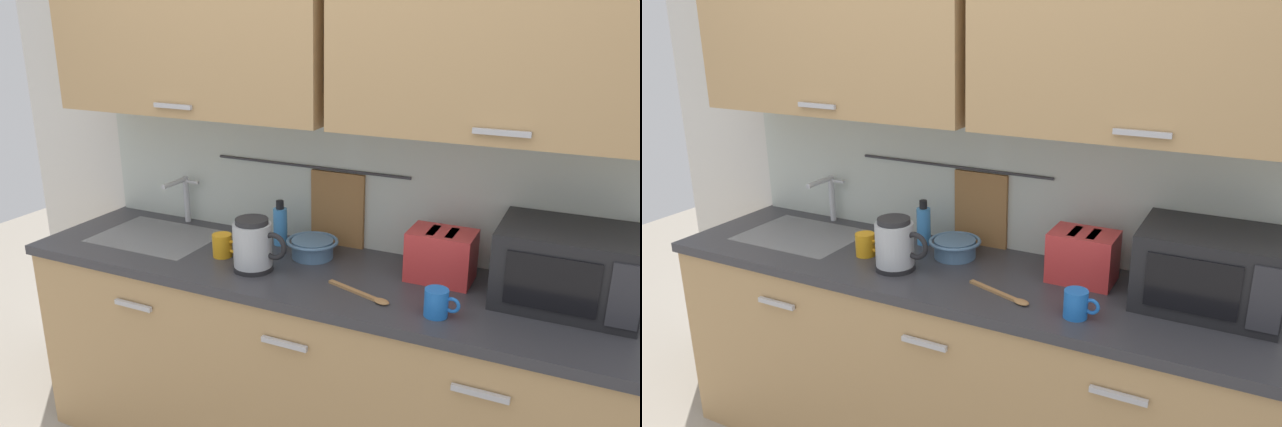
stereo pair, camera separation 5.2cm
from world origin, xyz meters
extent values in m
cube|color=tan|center=(0.00, 0.30, 0.43)|extent=(2.50, 0.60, 0.86)
cube|color=#B7B7BC|center=(-0.69, -0.01, 0.74)|extent=(0.18, 0.02, 0.02)
cube|color=#B7B7BC|center=(0.00, -0.01, 0.74)|extent=(0.18, 0.02, 0.02)
cube|color=#B7B7BC|center=(0.69, -0.01, 0.74)|extent=(0.18, 0.02, 0.02)
cube|color=#333338|center=(0.00, 0.30, 0.88)|extent=(2.53, 0.63, 0.04)
cube|color=#9EA0A5|center=(-0.83, 0.32, 0.85)|extent=(0.52, 0.38, 0.09)
cube|color=silver|center=(0.00, 0.63, 1.25)|extent=(3.70, 0.06, 2.50)
cube|color=beige|center=(0.00, 0.59, 1.18)|extent=(2.50, 0.01, 0.55)
cube|color=tan|center=(-0.64, 0.43, 1.80)|extent=(1.23, 0.33, 0.70)
cube|color=#B7B7BC|center=(-0.64, 0.26, 1.50)|extent=(0.18, 0.01, 0.02)
cube|color=tan|center=(0.64, 0.43, 1.80)|extent=(1.23, 0.33, 0.70)
cube|color=#B7B7BC|center=(0.64, 0.26, 1.50)|extent=(0.18, 0.01, 0.02)
cylinder|color=#333338|center=(-0.20, 0.58, 1.23)|extent=(0.90, 0.01, 0.01)
cube|color=olive|center=(-0.06, 0.58, 1.05)|extent=(0.24, 0.02, 0.34)
cylinder|color=#B2B5BA|center=(-0.83, 0.55, 1.01)|extent=(0.03, 0.03, 0.22)
cylinder|color=#B2B5BA|center=(-0.83, 0.47, 1.11)|extent=(0.02, 0.16, 0.02)
cube|color=#B2B5BA|center=(-0.79, 0.55, 1.10)|extent=(0.07, 0.02, 0.01)
cube|color=black|center=(0.87, 0.41, 1.04)|extent=(0.46, 0.34, 0.27)
cube|color=black|center=(0.84, 0.24, 1.04)|extent=(0.29, 0.01, 0.18)
cube|color=#2D2D33|center=(1.05, 0.24, 1.04)|extent=(0.09, 0.01, 0.21)
cylinder|color=black|center=(-0.25, 0.19, 0.91)|extent=(0.16, 0.16, 0.02)
cylinder|color=#B2B7BC|center=(-0.25, 0.19, 1.00)|extent=(0.15, 0.15, 0.17)
cylinder|color=#262628|center=(-0.25, 0.19, 1.10)|extent=(0.13, 0.13, 0.02)
torus|color=black|center=(-0.15, 0.19, 1.01)|extent=(0.11, 0.02, 0.11)
cylinder|color=#3F8CD8|center=(-0.28, 0.48, 0.98)|extent=(0.06, 0.06, 0.16)
cylinder|color=black|center=(-0.28, 0.48, 1.08)|extent=(0.03, 0.03, 0.04)
cylinder|color=orange|center=(-0.43, 0.25, 0.95)|extent=(0.08, 0.08, 0.09)
torus|color=orange|center=(-0.38, 0.25, 0.95)|extent=(0.06, 0.01, 0.06)
cylinder|color=#4C7093|center=(-0.09, 0.40, 0.94)|extent=(0.17, 0.17, 0.07)
torus|color=#4C7093|center=(-0.09, 0.40, 0.97)|extent=(0.21, 0.21, 0.01)
cube|color=red|center=(0.43, 0.42, 1.00)|extent=(0.24, 0.17, 0.19)
cube|color=black|center=(0.40, 0.42, 1.08)|extent=(0.03, 0.12, 0.01)
cube|color=black|center=(0.47, 0.42, 1.08)|extent=(0.03, 0.12, 0.01)
cube|color=black|center=(0.31, 0.42, 1.02)|extent=(0.02, 0.02, 0.02)
cylinder|color=blue|center=(0.50, 0.12, 0.95)|extent=(0.08, 0.08, 0.09)
torus|color=blue|center=(0.55, 0.12, 0.95)|extent=(0.06, 0.01, 0.06)
cube|color=#9E7042|center=(0.18, 0.18, 0.91)|extent=(0.21, 0.09, 0.01)
ellipsoid|color=#9E7042|center=(0.31, 0.13, 0.91)|extent=(0.07, 0.06, 0.01)
camera|label=1|loc=(0.95, -1.69, 1.86)|focal=34.66mm
camera|label=2|loc=(0.99, -1.67, 1.86)|focal=34.66mm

